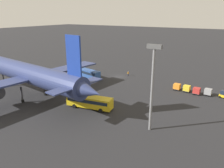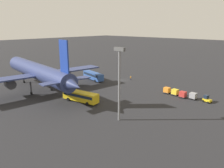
{
  "view_description": "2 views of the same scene",
  "coord_description": "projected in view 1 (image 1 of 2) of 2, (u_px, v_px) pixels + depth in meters",
  "views": [
    {
      "loc": [
        -39.05,
        68.5,
        22.61
      ],
      "look_at": [
        -10.3,
        21.75,
        4.78
      ],
      "focal_mm": 35.0,
      "sensor_mm": 36.0,
      "label": 1
    },
    {
      "loc": [
        -56.42,
        67.58,
        21.95
      ],
      "look_at": [
        -6.51,
        13.28,
        2.13
      ],
      "focal_mm": 35.0,
      "sensor_mm": 36.0,
      "label": 2
    }
  ],
  "objects": [
    {
      "name": "ground_plane",
      "position": [
        119.0,
        76.0,
        81.94
      ],
      "size": [
        600.0,
        600.0,
        0.0
      ],
      "primitive_type": "plane",
      "color": "#232326"
    },
    {
      "name": "airplane",
      "position": [
        29.0,
        74.0,
        59.4
      ],
      "size": [
        52.55,
        45.2,
        18.37
      ],
      "rotation": [
        0.0,
        0.0,
        -0.12
      ],
      "color": "navy",
      "rests_on": "ground"
    },
    {
      "name": "shuttle_bus_near",
      "position": [
        87.0,
        73.0,
        79.67
      ],
      "size": [
        12.28,
        5.19,
        3.17
      ],
      "rotation": [
        0.0,
        0.0,
        -0.21
      ],
      "color": "#2D5199",
      "rests_on": "ground"
    },
    {
      "name": "shuttle_bus_far",
      "position": [
        90.0,
        101.0,
        54.08
      ],
      "size": [
        11.99,
        4.81,
        3.07
      ],
      "rotation": [
        0.0,
        0.0,
        0.18
      ],
      "color": "gold",
      "rests_on": "ground"
    },
    {
      "name": "baggage_tug",
      "position": [
        224.0,
        95.0,
        60.85
      ],
      "size": [
        2.66,
        2.18,
        2.1
      ],
      "rotation": [
        0.0,
        0.0,
        -0.28
      ],
      "color": "gold",
      "rests_on": "ground"
    },
    {
      "name": "worker_person",
      "position": [
        128.0,
        74.0,
        82.36
      ],
      "size": [
        0.38,
        0.38,
        1.74
      ],
      "color": "#1E1E2D",
      "rests_on": "ground"
    },
    {
      "name": "cargo_cart_grey",
      "position": [
        208.0,
        92.0,
        62.49
      ],
      "size": [
        2.12,
        1.83,
        2.06
      ],
      "rotation": [
        0.0,
        0.0,
        -0.08
      ],
      "color": "#38383D",
      "rests_on": "ground"
    },
    {
      "name": "cargo_cart_red",
      "position": [
        197.0,
        91.0,
        63.3
      ],
      "size": [
        2.12,
        1.83,
        2.06
      ],
      "rotation": [
        0.0,
        0.0,
        -0.08
      ],
      "color": "#38383D",
      "rests_on": "ground"
    },
    {
      "name": "cargo_cart_yellow",
      "position": [
        187.0,
        88.0,
        65.35
      ],
      "size": [
        2.12,
        1.83,
        2.06
      ],
      "rotation": [
        0.0,
        0.0,
        -0.08
      ],
      "color": "#38383D",
      "rests_on": "ground"
    },
    {
      "name": "cargo_cart_orange",
      "position": [
        177.0,
        86.0,
        66.94
      ],
      "size": [
        2.12,
        1.83,
        2.06
      ],
      "rotation": [
        0.0,
        0.0,
        -0.08
      ],
      "color": "#38383D",
      "rests_on": "ground"
    },
    {
      "name": "light_pole",
      "position": [
        153.0,
        80.0,
        41.27
      ],
      "size": [
        2.8,
        0.7,
        17.29
      ],
      "color": "slate",
      "rests_on": "ground"
    }
  ]
}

